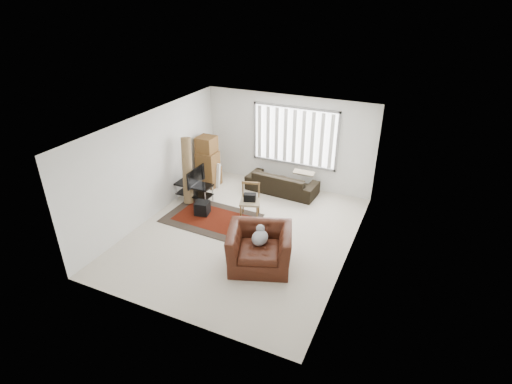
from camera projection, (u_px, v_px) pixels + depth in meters
room at (253, 159)px, 9.24m from camera, size 6.00×6.02×2.71m
persian_rug at (211, 218)px, 10.26m from camera, size 2.37×1.63×0.02m
tv_stand at (194, 189)px, 10.96m from camera, size 1.02×0.46×0.51m
tv at (193, 176)px, 10.78m from camera, size 0.11×0.83×0.48m
subwoofer at (202, 208)px, 10.37m from camera, size 0.41×0.41×0.34m
moving_boxes at (208, 163)px, 11.70m from camera, size 0.63×0.57×1.50m
white_flatpack at (211, 175)px, 11.79m from camera, size 0.58×0.25×0.73m
rolled_rug at (187, 171)px, 10.72m from camera, size 0.49×0.66×1.81m
sofa at (282, 179)px, 11.43m from camera, size 2.10×1.02×0.79m
side_chair at (250, 200)px, 10.11m from camera, size 0.62×0.62×0.91m
armchair at (260, 245)px, 8.35m from camera, size 1.64×1.53×0.98m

